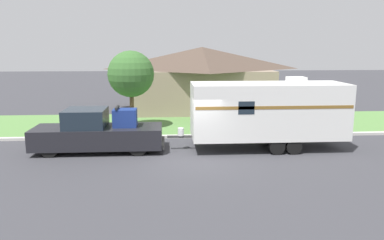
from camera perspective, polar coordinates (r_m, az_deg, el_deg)
ground_plane at (r=16.14m, az=0.13°, el=-5.85°), size 120.00×120.00×0.00m
curb_strip at (r=19.73m, az=-0.62°, el=-2.49°), size 80.00×0.30×0.14m
lawn_strip at (r=23.30m, az=-1.13°, el=-0.52°), size 80.00×7.00×0.03m
house_across_street at (r=28.72m, az=1.52°, el=6.55°), size 10.56×7.86×4.70m
pickup_truck at (r=17.52m, az=-14.22°, el=-1.88°), size 5.89×1.99×2.06m
travel_trailer at (r=17.67m, az=11.49°, el=1.46°), size 8.20×2.45×3.35m
mailbox at (r=20.79m, az=-13.88°, el=0.43°), size 0.48×0.20×1.26m
tree_in_yard at (r=21.63m, az=-9.29°, el=6.90°), size 2.63×2.63×4.51m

